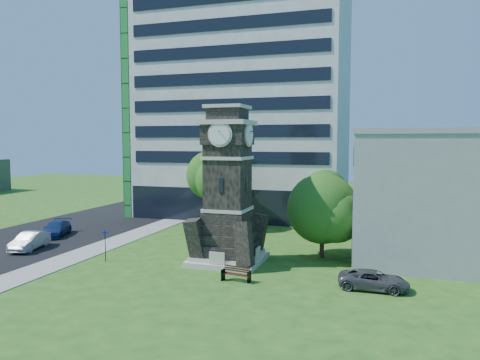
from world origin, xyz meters
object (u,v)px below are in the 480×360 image
(park_bench, at_px, (236,273))
(car_east_lot, at_px, (374,280))
(clock_tower, at_px, (228,195))
(car_street_north, at_px, (56,229))
(street_sign, at_px, (105,242))
(car_street_mid, at_px, (30,241))

(park_bench, bearing_deg, car_east_lot, 16.35)
(clock_tower, relative_size, park_bench, 6.18)
(clock_tower, distance_m, park_bench, 6.97)
(car_street_north, height_order, street_sign, street_sign)
(park_bench, bearing_deg, car_street_mid, -179.10)
(car_street_mid, xyz_separation_m, car_street_north, (-1.85, 5.61, -0.03))
(car_street_mid, bearing_deg, park_bench, -22.67)
(car_street_mid, height_order, car_east_lot, car_street_mid)
(park_bench, xyz_separation_m, street_sign, (-11.49, 1.76, 1.01))
(car_street_north, bearing_deg, car_east_lot, -35.46)
(car_east_lot, xyz_separation_m, park_bench, (-8.94, -1.00, -0.07))
(clock_tower, relative_size, car_east_lot, 2.76)
(street_sign, bearing_deg, car_east_lot, -7.73)
(car_street_mid, distance_m, park_bench, 20.42)
(car_street_mid, bearing_deg, street_sign, -23.16)
(clock_tower, bearing_deg, car_street_north, 167.95)
(car_east_lot, bearing_deg, street_sign, 88.64)
(clock_tower, bearing_deg, car_street_mid, -175.57)
(street_sign, bearing_deg, park_bench, -14.31)
(car_east_lot, bearing_deg, park_bench, 97.15)
(park_bench, bearing_deg, street_sign, -178.73)
(car_east_lot, bearing_deg, car_street_mid, 86.40)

